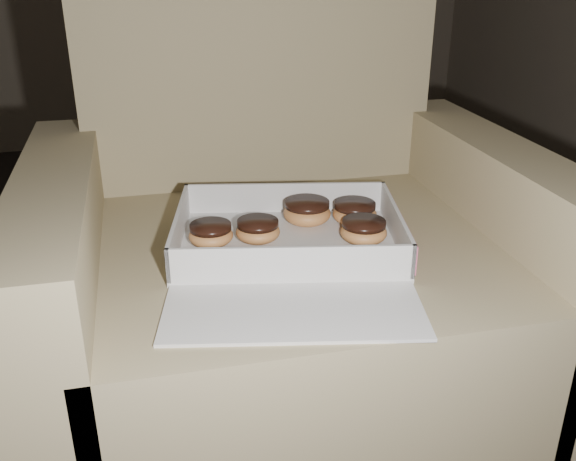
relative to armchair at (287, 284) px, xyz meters
The scene contains 12 objects.
armchair is the anchor object (origin of this frame).
bakery_box 0.18m from the armchair, 100.27° to the right, with size 0.43×0.47×0.06m.
donut_a 0.18m from the armchair, 130.91° to the right, with size 0.07×0.07×0.04m.
donut_b 0.15m from the armchair, 37.81° to the right, with size 0.08×0.08×0.04m.
donut_c 0.22m from the armchair, 152.84° to the right, with size 0.07×0.07×0.04m.
donut_d 0.19m from the armchair, 20.93° to the right, with size 0.08×0.08×0.04m.
donut_e 0.21m from the armchair, 49.96° to the right, with size 0.08×0.08×0.04m.
crumb_a 0.26m from the armchair, 60.95° to the right, with size 0.01×0.01×0.00m, color black.
crumb_b 0.26m from the armchair, 64.65° to the right, with size 0.01×0.01×0.00m, color black.
crumb_c 0.21m from the armchair, 139.14° to the right, with size 0.01×0.01×0.00m, color black.
crumb_d 0.23m from the armchair, 130.25° to the right, with size 0.01×0.01×0.00m, color black.
crumb_e 0.23m from the armchair, 80.22° to the right, with size 0.01×0.01×0.00m, color black.
Camera 1 is at (0.48, -0.72, 0.85)m, focal length 40.00 mm.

